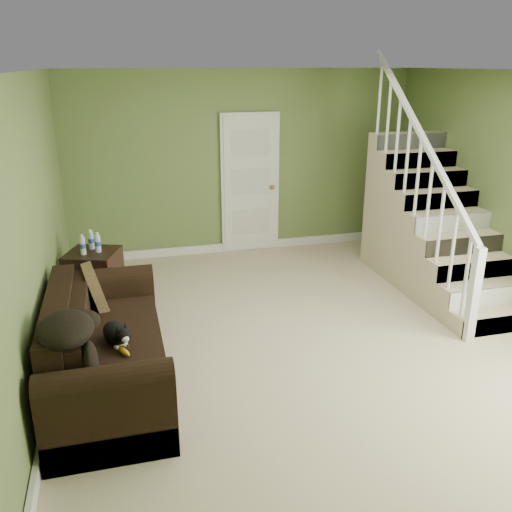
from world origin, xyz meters
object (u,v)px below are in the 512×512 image
cat (116,334)px  banana (124,352)px  side_table (95,278)px  sofa (103,352)px

cat → banana: 0.21m
side_table → cat: size_ratio=1.80×
side_table → cat: 1.94m
cat → banana: size_ratio=2.90×
sofa → cat: size_ratio=4.42×
sofa → banana: sofa is taller
sofa → cat: sofa is taller
sofa → banana: size_ratio=12.82×
sofa → side_table: side_table is taller
banana → cat: bearing=80.1°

